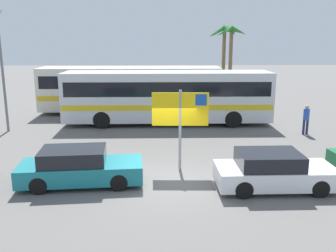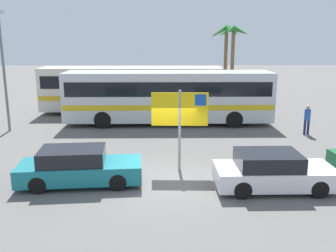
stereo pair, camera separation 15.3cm
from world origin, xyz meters
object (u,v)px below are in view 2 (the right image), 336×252
(bus_rear_coach, at_px, (132,87))
(car_teal, at_px, (78,167))
(car_white, at_px, (272,172))
(pedestrian_by_bus, at_px, (307,117))
(bus_front_coach, at_px, (168,95))
(ferry_sign, at_px, (181,112))

(bus_rear_coach, bearing_deg, car_teal, -93.74)
(car_white, xyz_separation_m, pedestrian_by_bus, (4.01, 7.42, 0.33))
(bus_rear_coach, bearing_deg, car_white, -66.70)
(bus_front_coach, xyz_separation_m, bus_rear_coach, (-2.50, 3.54, 0.00))
(ferry_sign, bearing_deg, car_teal, -156.40)
(car_white, bearing_deg, ferry_sign, 145.85)
(bus_front_coach, bearing_deg, bus_rear_coach, 125.20)
(ferry_sign, height_order, car_white, ferry_sign)
(bus_rear_coach, bearing_deg, pedestrian_by_bus, -32.78)
(bus_rear_coach, xyz_separation_m, pedestrian_by_bus, (9.97, -6.42, -0.82))
(bus_front_coach, distance_m, bus_rear_coach, 4.33)
(bus_front_coach, distance_m, pedestrian_by_bus, 8.05)
(bus_front_coach, distance_m, ferry_sign, 8.27)
(pedestrian_by_bus, bearing_deg, car_white, 157.93)
(car_white, bearing_deg, bus_rear_coach, 112.66)
(bus_front_coach, relative_size, bus_rear_coach, 1.00)
(bus_rear_coach, xyz_separation_m, car_teal, (-0.87, -13.26, -1.15))
(bus_rear_coach, height_order, car_white, bus_rear_coach)
(pedestrian_by_bus, bearing_deg, bus_rear_coach, 63.55)
(bus_front_coach, height_order, bus_rear_coach, same)
(bus_front_coach, xyz_separation_m, pedestrian_by_bus, (7.47, -2.88, -0.82))
(bus_rear_coach, xyz_separation_m, ferry_sign, (2.87, -11.79, 0.54))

